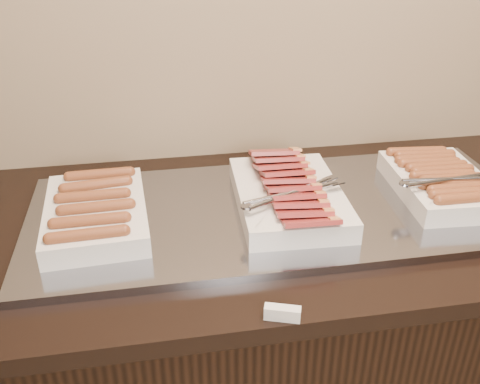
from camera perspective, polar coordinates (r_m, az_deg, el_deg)
name	(u,v)px	position (r m, az deg, el deg)	size (l,w,h in m)	color
counter	(271,350)	(1.58, 3.35, -16.46)	(2.06, 0.76, 0.90)	black
warming_tray	(281,210)	(1.30, 4.45, -1.96)	(1.20, 0.50, 0.02)	gray
dish_left	(96,212)	(1.25, -15.12, -2.07)	(0.24, 0.34, 0.07)	silver
dish_center	(289,194)	(1.27, 5.24, -0.24)	(0.27, 0.39, 0.10)	silver
dish_right	(441,181)	(1.42, 20.66, 1.10)	(0.26, 0.33, 0.08)	silver
label_holder	(282,313)	(0.99, 4.55, -12.75)	(0.07, 0.02, 0.03)	silver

